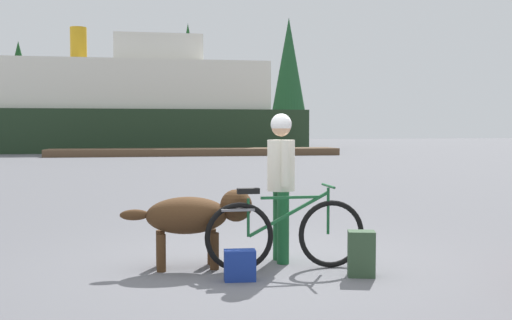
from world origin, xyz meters
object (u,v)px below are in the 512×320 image
object	(u,v)px
bicycle	(285,233)
ferry_boat	(125,109)
backpack	(361,254)
person_cyclist	(281,173)
handbag_pannier	(240,265)
dog	(196,216)

from	to	relation	value
bicycle	ferry_boat	world-z (taller)	ferry_boat
bicycle	backpack	bearing A→B (deg)	-32.42
bicycle	person_cyclist	size ratio (longest dim) A/B	1.04
backpack	bicycle	bearing A→B (deg)	147.58
bicycle	ferry_boat	size ratio (longest dim) A/B	0.07
handbag_pannier	ferry_boat	distance (m)	37.41
bicycle	backpack	xyz separation A→B (m)	(0.72, -0.46, -0.16)
bicycle	handbag_pannier	bearing A→B (deg)	-144.85
bicycle	dog	size ratio (longest dim) A/B	1.23
bicycle	ferry_boat	bearing A→B (deg)	94.16
bicycle	backpack	world-z (taller)	bicycle
dog	handbag_pannier	distance (m)	0.89
bicycle	person_cyclist	xyz separation A→B (m)	(0.05, 0.40, 0.64)
person_cyclist	handbag_pannier	world-z (taller)	person_cyclist
person_cyclist	dog	size ratio (longest dim) A/B	1.18
dog	ferry_boat	world-z (taller)	ferry_boat
person_cyclist	handbag_pannier	distance (m)	1.34
backpack	ferry_boat	distance (m)	37.55
handbag_pannier	person_cyclist	bearing A→B (deg)	52.38
dog	handbag_pannier	bearing A→B (deg)	-59.85
person_cyclist	backpack	bearing A→B (deg)	-51.67
ferry_boat	backpack	bearing A→B (deg)	-84.79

